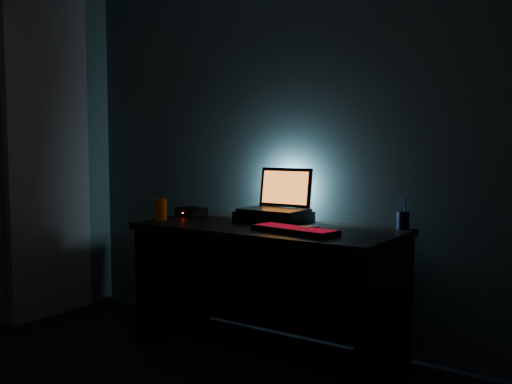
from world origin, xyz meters
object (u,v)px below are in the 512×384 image
keyboard (294,230)px  router (191,212)px  laptop (279,201)px  pen_cup (403,220)px  juice_glass (161,209)px  mouse (309,229)px

keyboard → router: 0.93m
laptop → pen_cup: laptop is taller
keyboard → pen_cup: 0.61m
pen_cup → juice_glass: bearing=-161.4°
juice_glass → mouse: bearing=3.7°
laptop → pen_cup: (0.75, 0.08, -0.07)m
juice_glass → router: size_ratio=0.68×
pen_cup → router: bearing=-170.7°
laptop → router: bearing=-166.0°
laptop → juice_glass: (-0.61, -0.38, -0.05)m
keyboard → juice_glass: size_ratio=3.81×
router → pen_cup: bearing=21.1°
pen_cup → router: (-1.32, -0.22, -0.02)m
laptop → juice_glass: size_ratio=2.90×
laptop → mouse: 0.50m
pen_cup → router: pen_cup is taller
mouse → router: router is taller
pen_cup → router: size_ratio=0.50×
laptop → router: laptop is taller
laptop → keyboard: size_ratio=0.76×
keyboard → mouse: size_ratio=5.25×
keyboard → juice_glass: bearing=-169.6°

